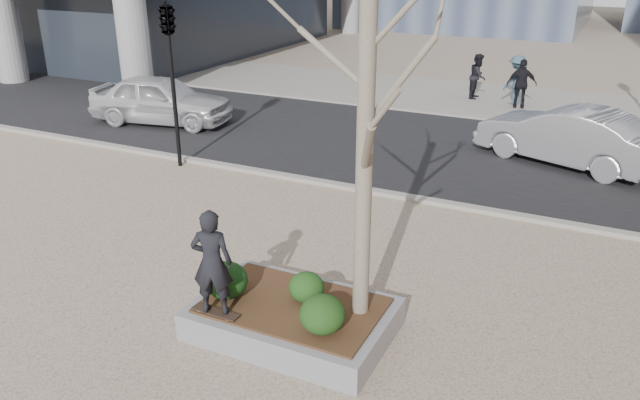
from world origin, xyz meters
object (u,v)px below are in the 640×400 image
at_px(skateboarder, 212,262).
at_px(police_car, 161,99).
at_px(planter, 293,319).
at_px(skateboard, 216,313).

bearing_deg(skateboarder, police_car, -67.25).
height_order(planter, skateboarder, skateboarder).
relative_size(planter, police_car, 0.64).
bearing_deg(skateboard, police_car, 133.99).
relative_size(skateboard, skateboarder, 0.47).
relative_size(skateboard, police_car, 0.17).
bearing_deg(planter, police_car, 137.64).
relative_size(skateboarder, police_car, 0.35).
bearing_deg(planter, skateboarder, -141.93).
distance_m(planter, skateboarder, 1.64).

